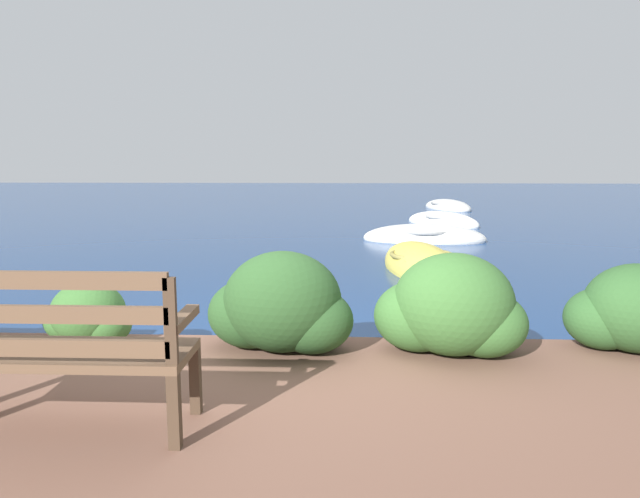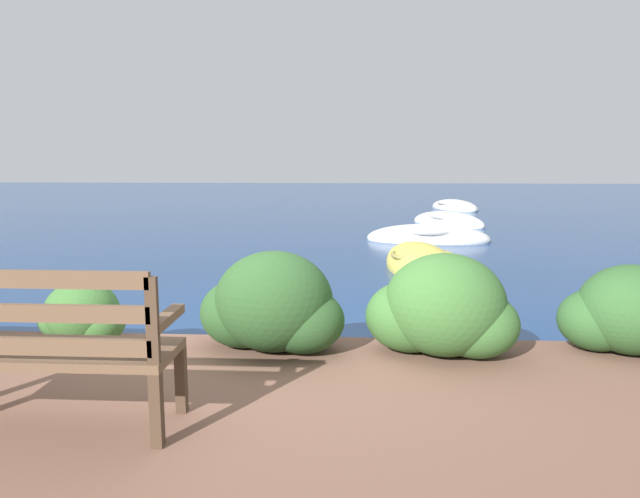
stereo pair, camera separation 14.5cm
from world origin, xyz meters
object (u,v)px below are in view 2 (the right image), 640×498
object	(u,v)px
rowboat_far	(448,223)
rowboat_nearest	(422,268)
rowboat_outer	(454,208)
mooring_buoy	(278,280)
park_bench	(42,345)
rowboat_mid	(428,238)

from	to	relation	value
rowboat_far	rowboat_nearest	bearing A→B (deg)	-52.66
rowboat_far	rowboat_outer	bearing A→B (deg)	128.12
rowboat_nearest	rowboat_far	bearing A→B (deg)	158.37
rowboat_outer	mooring_buoy	world-z (taller)	rowboat_outer
mooring_buoy	rowboat_far	bearing A→B (deg)	65.40
rowboat_outer	rowboat_nearest	bearing A→B (deg)	151.21
park_bench	rowboat_mid	distance (m)	9.86
rowboat_mid	rowboat_far	bearing A→B (deg)	-100.42
park_bench	mooring_buoy	distance (m)	4.80
rowboat_far	rowboat_outer	distance (m)	5.22
rowboat_nearest	rowboat_mid	distance (m)	3.52
rowboat_far	mooring_buoy	distance (m)	8.52
park_bench	mooring_buoy	size ratio (longest dim) A/B	3.09
park_bench	rowboat_mid	xyz separation A→B (m)	(3.27, 9.28, -0.65)
rowboat_nearest	rowboat_outer	world-z (taller)	rowboat_nearest
park_bench	rowboat_outer	xyz separation A→B (m)	(5.26, 17.58, -0.65)
park_bench	rowboat_outer	distance (m)	18.36
rowboat_mid	mooring_buoy	xyz separation A→B (m)	(-2.61, -4.57, 0.02)
park_bench	rowboat_far	size ratio (longest dim) A/B	0.61
park_bench	rowboat_mid	bearing A→B (deg)	69.40
park_bench	rowboat_mid	world-z (taller)	park_bench
rowboat_mid	rowboat_nearest	bearing A→B (deg)	87.27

